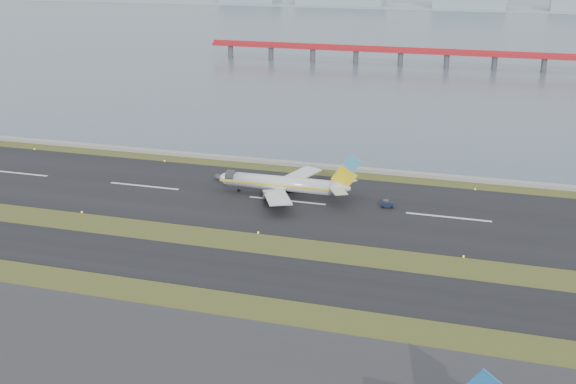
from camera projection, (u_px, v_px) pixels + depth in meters
name	position (u px, v px, depth m)	size (l,w,h in m)	color
ground	(247.00, 246.00, 154.85)	(1000.00, 1000.00, 0.00)	#374819
taxiway_strip	(226.00, 269.00, 143.98)	(1000.00, 18.00, 0.10)	black
runway_strip	(287.00, 201.00, 181.97)	(1000.00, 45.00, 0.10)	black
seawall	(317.00, 166.00, 208.95)	(1000.00, 2.50, 1.00)	#989993
bay_water	(444.00, 25.00, 570.92)	(1400.00, 800.00, 1.30)	#455662
red_pier	(447.00, 54.00, 373.13)	(260.00, 5.00, 10.20)	red
far_shoreline	(474.00, 2.00, 709.93)	(1400.00, 80.00, 60.50)	#92A3AC
airliner	(284.00, 184.00, 184.01)	(38.52, 32.89, 12.80)	silver
pushback_tug	(387.00, 204.00, 177.19)	(3.30, 2.32, 1.93)	black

